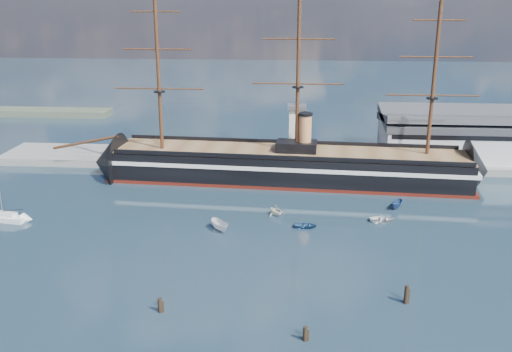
{
  "coord_description": "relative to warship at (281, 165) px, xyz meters",
  "views": [
    {
      "loc": [
        3.8,
        -77.7,
        45.0
      ],
      "look_at": [
        -5.01,
        35.0,
        9.0
      ],
      "focal_mm": 40.0,
      "sensor_mm": 36.0,
      "label": 1
    }
  ],
  "objects": [
    {
      "name": "quay_tower",
      "position": [
        3.58,
        13.0,
        5.72
      ],
      "size": [
        5.0,
        5.0,
        15.0
      ],
      "color": "silver",
      "rests_on": "ground"
    },
    {
      "name": "ground",
      "position": [
        0.58,
        -20.0,
        -4.04
      ],
      "size": [
        600.0,
        600.0,
        0.0
      ],
      "primitive_type": "plane",
      "color": "#1B3140",
      "rests_on": "ground"
    },
    {
      "name": "piling_near_mid",
      "position": [
        5.8,
        -70.17,
        -4.04
      ],
      "size": [
        0.64,
        0.64,
        2.86
      ],
      "primitive_type": "cylinder",
      "color": "black",
      "rests_on": "ground"
    },
    {
      "name": "motorboat_c",
      "position": [
        26.23,
        -17.92,
        -4.04
      ],
      "size": [
        5.6,
        4.1,
        2.11
      ],
      "primitive_type": "imported",
      "rotation": [
        0.0,
        0.0,
        -0.46
      ],
      "color": "navy",
      "rests_on": "ground"
    },
    {
      "name": "warship",
      "position": [
        0.0,
        0.0,
        0.0
      ],
      "size": [
        113.35,
        21.72,
        53.94
      ],
      "rotation": [
        0.0,
        0.0,
        -0.06
      ],
      "color": "black",
      "rests_on": "ground"
    },
    {
      "name": "warehouse",
      "position": [
        58.58,
        20.0,
        3.95
      ],
      "size": [
        63.0,
        21.0,
        11.6
      ],
      "color": "#B7BABC",
      "rests_on": "ground"
    },
    {
      "name": "sailboat",
      "position": [
        -56.18,
        -31.79,
        -3.18
      ],
      "size": [
        8.75,
        3.8,
        13.54
      ],
      "rotation": [
        0.0,
        0.0,
        -0.16
      ],
      "color": "white",
      "rests_on": "ground"
    },
    {
      "name": "quay",
      "position": [
        10.58,
        16.0,
        -4.04
      ],
      "size": [
        180.0,
        18.0,
        2.0
      ],
      "primitive_type": "cube",
      "color": "slate",
      "rests_on": "ground"
    },
    {
      "name": "motorboat_e",
      "position": [
        22.02,
        -26.01,
        -4.04
      ],
      "size": [
        1.46,
        3.3,
        1.51
      ],
      "primitive_type": "imported",
      "rotation": [
        0.0,
        0.0,
        1.62
      ],
      "color": "white",
      "rests_on": "ground"
    },
    {
      "name": "motorboat_b",
      "position": [
        6.05,
        -30.53,
        -4.04
      ],
      "size": [
        1.25,
        2.99,
        1.38
      ],
      "primitive_type": "imported",
      "rotation": [
        0.0,
        0.0,
        1.59
      ],
      "color": "navy",
      "rests_on": "ground"
    },
    {
      "name": "piling_near_right",
      "position": [
        21.17,
        -59.07,
        -4.04
      ],
      "size": [
        0.64,
        0.64,
        3.72
      ],
      "primitive_type": "cylinder",
      "color": "black",
      "rests_on": "ground"
    },
    {
      "name": "motorboat_d",
      "position": [
        -0.24,
        -24.05,
        -4.04
      ],
      "size": [
        7.11,
        6.28,
        2.45
      ],
      "primitive_type": "imported",
      "rotation": [
        0.0,
        0.0,
        0.63
      ],
      "color": "white",
      "rests_on": "ground"
    },
    {
      "name": "motorboat_a",
      "position": [
        -11.02,
        -33.45,
        -4.04
      ],
      "size": [
        6.91,
        5.89,
        2.69
      ],
      "primitive_type": "imported",
      "rotation": [
        0.0,
        0.0,
        0.61
      ],
      "color": "white",
      "rests_on": "ground"
    },
    {
      "name": "piling_near_left",
      "position": [
        -15.62,
        -64.49,
        -4.04
      ],
      "size": [
        0.64,
        0.64,
        3.04
      ],
      "primitive_type": "cylinder",
      "color": "black",
      "rests_on": "ground"
    }
  ]
}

